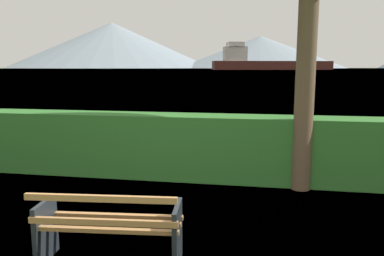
% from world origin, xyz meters
% --- Properties ---
extents(water_surface, '(620.00, 620.00, 0.00)m').
position_xyz_m(water_surface, '(0.00, 308.55, 0.00)').
color(water_surface, '#7A99A8').
rests_on(water_surface, ground_plane).
extents(park_bench, '(1.58, 0.71, 0.87)m').
position_xyz_m(park_bench, '(0.01, -0.06, 0.42)').
color(park_bench, '#A0703F').
rests_on(park_bench, ground_plane).
extents(hedge_row, '(8.33, 0.74, 1.22)m').
position_xyz_m(hedge_row, '(0.00, 3.31, 0.61)').
color(hedge_row, '#2D6B28').
rests_on(hedge_row, ground_plane).
extents(cargo_ship_large, '(82.69, 34.39, 18.52)m').
position_xyz_m(cargo_ship_large, '(3.31, 265.42, 5.18)').
color(cargo_ship_large, '#471E19').
rests_on(cargo_ship_large, water_surface).
extents(distant_hills, '(838.68, 326.26, 83.66)m').
position_xyz_m(distant_hills, '(19.35, 591.30, 35.66)').
color(distant_hills, gray).
rests_on(distant_hills, ground_plane).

